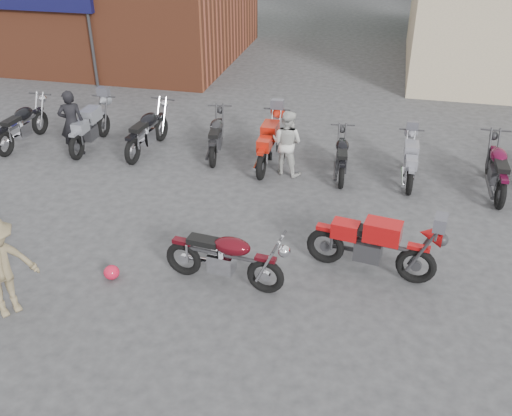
% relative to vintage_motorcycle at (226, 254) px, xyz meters
% --- Properties ---
extents(ground, '(90.00, 90.00, 0.00)m').
position_rel_vintage_motorcycle_xyz_m(ground, '(-0.56, -0.30, -0.60)').
color(ground, '#313134').
extents(brick_building, '(12.00, 8.00, 4.00)m').
position_rel_vintage_motorcycle_xyz_m(brick_building, '(-9.56, 13.70, 1.40)').
color(brick_building, brown).
rests_on(brick_building, ground).
extents(vintage_motorcycle, '(2.14, 0.91, 1.20)m').
position_rel_vintage_motorcycle_xyz_m(vintage_motorcycle, '(0.00, 0.00, 0.00)').
color(vintage_motorcycle, '#450810').
rests_on(vintage_motorcycle, ground).
extents(sportbike, '(2.29, 1.06, 1.28)m').
position_rel_vintage_motorcycle_xyz_m(sportbike, '(2.40, 0.89, 0.04)').
color(sportbike, '#B10E10').
rests_on(sportbike, ground).
extents(helmet, '(0.36, 0.36, 0.25)m').
position_rel_vintage_motorcycle_xyz_m(helmet, '(-1.98, -0.32, -0.47)').
color(helmet, red).
rests_on(helmet, ground).
extents(person_dark, '(0.72, 0.63, 1.67)m').
position_rel_vintage_motorcycle_xyz_m(person_dark, '(-5.20, 4.35, 0.23)').
color(person_dark, black).
rests_on(person_dark, ground).
extents(person_light, '(0.89, 0.78, 1.55)m').
position_rel_vintage_motorcycle_xyz_m(person_light, '(0.21, 4.48, 0.18)').
color(person_light, beige).
rests_on(person_light, ground).
extents(row_bike_0, '(0.77, 2.12, 1.21)m').
position_rel_vintage_motorcycle_xyz_m(row_bike_0, '(-6.80, 4.62, 0.01)').
color(row_bike_0, black).
rests_on(row_bike_0, ground).
extents(row_bike_1, '(0.73, 2.09, 1.21)m').
position_rel_vintage_motorcycle_xyz_m(row_bike_1, '(-5.00, 4.85, 0.00)').
color(row_bike_1, gray).
rests_on(row_bike_1, ground).
extents(row_bike_2, '(0.88, 2.18, 1.23)m').
position_rel_vintage_motorcycle_xyz_m(row_bike_2, '(-3.46, 4.93, 0.02)').
color(row_bike_2, black).
rests_on(row_bike_2, ground).
extents(row_bike_3, '(0.95, 2.01, 1.12)m').
position_rel_vintage_motorcycle_xyz_m(row_bike_3, '(-1.70, 5.13, -0.04)').
color(row_bike_3, black).
rests_on(row_bike_3, ground).
extents(row_bike_4, '(0.70, 2.12, 1.23)m').
position_rel_vintage_motorcycle_xyz_m(row_bike_4, '(-0.29, 4.84, 0.01)').
color(row_bike_4, red).
rests_on(row_bike_4, ground).
extents(row_bike_5, '(0.79, 1.87, 1.05)m').
position_rel_vintage_motorcycle_xyz_m(row_bike_5, '(1.48, 4.69, -0.08)').
color(row_bike_5, black).
rests_on(row_bike_5, ground).
extents(row_bike_6, '(0.64, 1.83, 1.06)m').
position_rel_vintage_motorcycle_xyz_m(row_bike_6, '(3.03, 4.73, -0.07)').
color(row_bike_6, gray).
rests_on(row_bike_6, ground).
extents(row_bike_7, '(0.72, 2.11, 1.22)m').
position_rel_vintage_motorcycle_xyz_m(row_bike_7, '(4.88, 4.64, 0.01)').
color(row_bike_7, '#490923').
rests_on(row_bike_7, ground).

